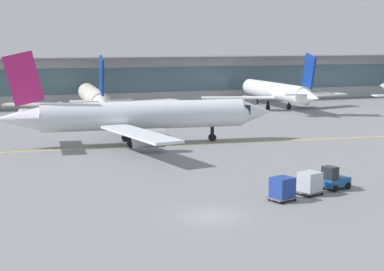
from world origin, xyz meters
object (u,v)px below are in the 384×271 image
gate_airplane_2 (93,98)px  cargo_dolly_lead (310,182)px  baggage_tug (334,179)px  cargo_dolly_trailing (282,188)px  gate_airplane_3 (275,92)px  taxiing_regional_jet (140,116)px

gate_airplane_2 → cargo_dolly_lead: 60.58m
baggage_tug → cargo_dolly_lead: size_ratio=1.17×
gate_airplane_2 → cargo_dolly_trailing: 61.32m
baggage_tug → cargo_dolly_lead: 3.08m
gate_airplane_2 → gate_airplane_3: 35.04m
cargo_dolly_trailing → gate_airplane_3: bearing=45.2°
gate_airplane_2 → baggage_tug: bearing=-165.9°
cargo_dolly_lead → gate_airplane_2: bearing=78.5°
gate_airplane_2 → gate_airplane_3: gate_airplane_3 is taller
cargo_dolly_lead → cargo_dolly_trailing: same height
baggage_tug → cargo_dolly_trailing: size_ratio=1.17×
taxiing_regional_jet → baggage_tug: size_ratio=12.17×
gate_airplane_3 → cargo_dolly_trailing: gate_airplane_3 is taller
gate_airplane_3 → baggage_tug: 65.07m
gate_airplane_3 → cargo_dolly_lead: gate_airplane_3 is taller
taxiing_regional_jet → cargo_dolly_lead: taxiing_regional_jet is taller
gate_airplane_2 → cargo_dolly_trailing: bearing=-171.8°
cargo_dolly_trailing → gate_airplane_2: bearing=75.5°
gate_airplane_2 → cargo_dolly_trailing: size_ratio=12.99×
gate_airplane_3 → cargo_dolly_trailing: size_ratio=13.05×
baggage_tug → cargo_dolly_trailing: baggage_tug is taller
baggage_tug → cargo_dolly_trailing: (-6.06, -1.96, 0.16)m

